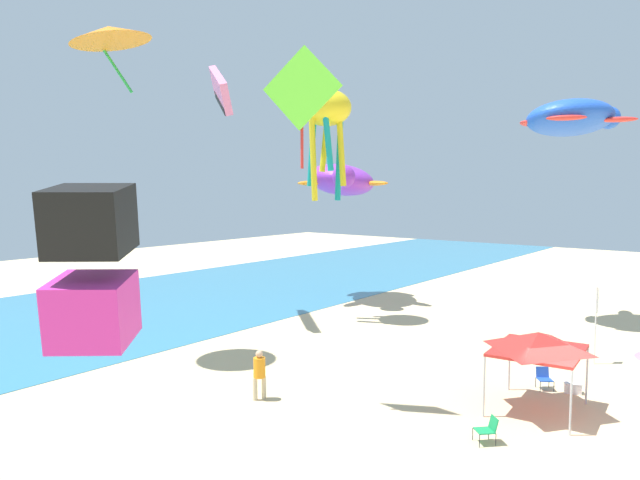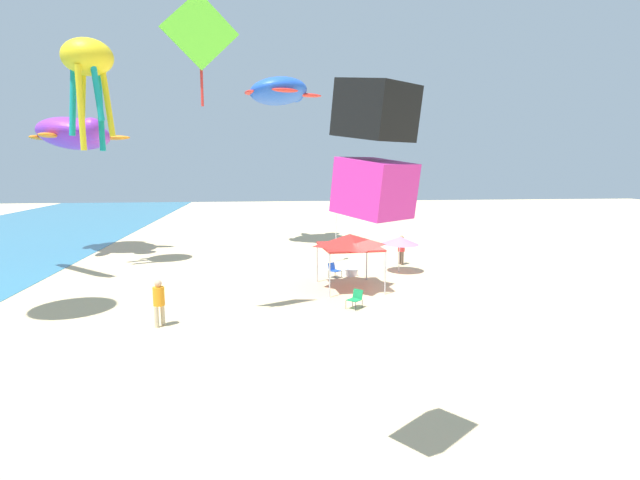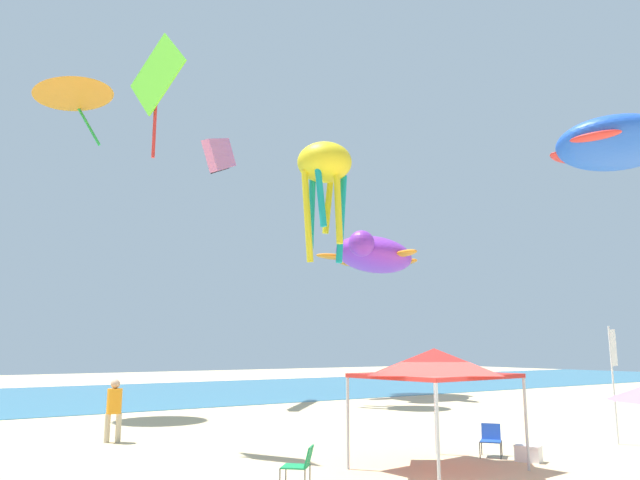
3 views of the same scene
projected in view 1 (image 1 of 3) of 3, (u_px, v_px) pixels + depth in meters
ground at (566, 428)px, 19.10m from camera, size 120.00×120.00×0.10m
ocean_strip at (98, 314)px, 36.21m from camera, size 120.00×20.35×0.02m
canopy_tent at (538, 342)px, 20.27m from camera, size 3.49×3.11×2.81m
folding_chair_near_cooler at (544, 377)px, 22.66m from camera, size 0.81×0.79×0.82m
folding_chair_facing_ocean at (488, 428)px, 17.82m from camera, size 0.81×0.80×0.82m
cooler_box at (573, 388)px, 22.20m from camera, size 0.62×0.73×0.40m
banner_flag at (596, 318)px, 25.76m from camera, size 0.36×0.06×3.47m
person_beachcomber at (259, 371)px, 21.43m from camera, size 0.45×0.44×1.86m
kite_turtle_blue at (572, 118)px, 32.89m from camera, size 6.70×6.64×2.51m
kite_parafoil_pink at (220, 90)px, 33.01m from camera, size 4.11×4.89×3.62m
kite_octopus_yellow at (326, 114)px, 33.32m from camera, size 2.87×2.87×6.38m
kite_box_black at (91, 266)px, 9.06m from camera, size 1.72×1.71×2.58m
kite_diamond_lime at (302, 92)px, 19.53m from camera, size 0.84×2.82×4.15m
kite_delta_orange at (110, 34)px, 25.16m from camera, size 4.96×4.96×2.89m
kite_turtle_purple at (341, 180)px, 39.97m from camera, size 7.64×7.65×2.74m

